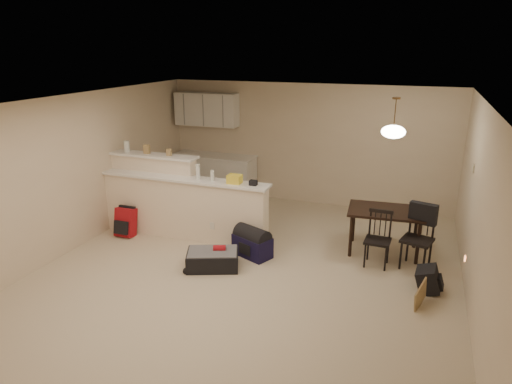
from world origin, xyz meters
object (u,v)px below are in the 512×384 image
at_px(dining_chair_far, 417,238).
at_px(red_backpack, 126,222).
at_px(dining_table, 386,215).
at_px(dining_chair_near, 378,239).
at_px(navy_duffel, 252,246).
at_px(suitcase, 213,260).
at_px(pendant_lamp, 393,131).
at_px(black_daypack, 428,280).

xyz_separation_m(dining_chair_far, red_backpack, (-4.84, -0.45, -0.23)).
height_order(dining_table, dining_chair_near, dining_chair_near).
xyz_separation_m(dining_table, dining_chair_far, (0.51, -0.42, -0.16)).
height_order(dining_chair_near, navy_duffel, dining_chair_near).
relative_size(dining_table, dining_chair_near, 1.43).
bearing_deg(navy_duffel, red_backpack, -156.01).
height_order(dining_chair_far, navy_duffel, dining_chair_far).
distance_m(dining_chair_near, suitcase, 2.51).
bearing_deg(red_backpack, pendant_lamp, 11.18).
bearing_deg(suitcase, pendant_lamp, 9.84).
distance_m(dining_chair_near, black_daypack, 0.95).
bearing_deg(dining_table, red_backpack, -173.36).
bearing_deg(dining_chair_near, dining_table, 86.88).
relative_size(dining_chair_near, red_backpack, 1.71).
xyz_separation_m(pendant_lamp, red_backpack, (-4.33, -0.87, -1.74)).
relative_size(dining_table, navy_duffel, 1.98).
height_order(suitcase, navy_duffel, navy_duffel).
distance_m(red_backpack, navy_duffel, 2.39).
bearing_deg(suitcase, dining_table, 9.84).
xyz_separation_m(pendant_lamp, suitcase, (-2.37, -1.46, -1.86)).
bearing_deg(black_daypack, dining_table, 37.76).
height_order(dining_table, dining_chair_far, dining_chair_far).
distance_m(pendant_lamp, navy_duffel, 2.80).
xyz_separation_m(dining_table, dining_chair_near, (-0.05, -0.53, -0.21)).
relative_size(dining_table, black_daypack, 3.34).
bearing_deg(pendant_lamp, black_daypack, -56.32).
bearing_deg(dining_table, suitcase, -153.05).
bearing_deg(dining_table, dining_chair_far, -44.14).
height_order(dining_chair_near, suitcase, dining_chair_near).
distance_m(dining_table, black_daypack, 1.35).
xyz_separation_m(dining_chair_near, black_daypack, (0.75, -0.52, -0.27)).
height_order(dining_chair_near, red_backpack, dining_chair_near).
relative_size(dining_chair_far, red_backpack, 1.93).
height_order(suitcase, red_backpack, red_backpack).
xyz_separation_m(dining_table, red_backpack, (-4.33, -0.87, -0.39)).
relative_size(pendant_lamp, black_daypack, 1.69).
bearing_deg(dining_table, navy_duffel, -160.60).
xyz_separation_m(pendant_lamp, dining_chair_near, (-0.05, -0.53, -1.56)).
bearing_deg(dining_chair_near, navy_duffel, -167.49).
bearing_deg(red_backpack, dining_chair_far, 5.17).
height_order(dining_chair_far, black_daypack, dining_chair_far).
xyz_separation_m(suitcase, black_daypack, (3.07, 0.41, 0.03)).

